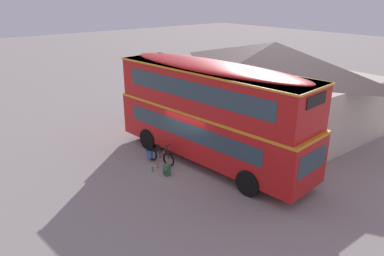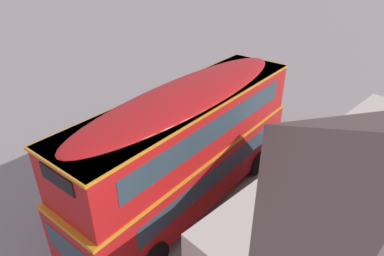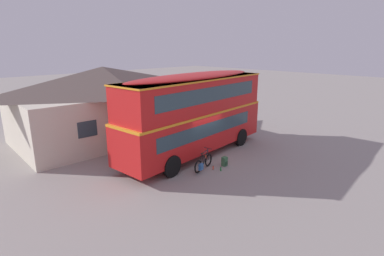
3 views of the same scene
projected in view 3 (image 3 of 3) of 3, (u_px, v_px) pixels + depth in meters
ground_plane at (200, 158)px, 17.35m from camera, size 120.00×120.00×0.00m
double_decker_bus at (195, 111)px, 17.33m from camera, size 10.53×3.41×4.79m
touring_bicycle at (203, 163)px, 15.61m from camera, size 1.72×0.71×1.04m
backpack_on_ground at (225, 161)px, 16.18m from camera, size 0.31×0.30×0.54m
water_bottle_red_squeeze at (213, 168)px, 15.73m from camera, size 0.07×0.07×0.21m
water_bottle_green_metal at (221, 169)px, 15.55m from camera, size 0.08×0.08×0.23m
pub_building at (105, 102)px, 20.81m from camera, size 12.04×7.69×4.92m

